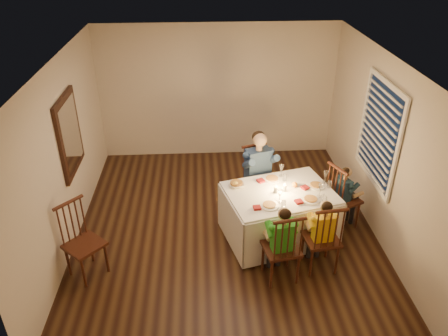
{
  "coord_description": "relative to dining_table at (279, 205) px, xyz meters",
  "views": [
    {
      "loc": [
        -0.34,
        -5.46,
        4.16
      ],
      "look_at": [
        -0.02,
        0.15,
        0.96
      ],
      "focal_mm": 35.0,
      "sensor_mm": 36.0,
      "label": 1
    }
  ],
  "objects": [
    {
      "name": "chair_end",
      "position": [
        1.02,
        0.23,
        -0.57
      ],
      "size": [
        0.57,
        0.58,
        1.08
      ],
      "primitive_type": null,
      "rotation": [
        0.0,
        0.0,
        1.98
      ],
      "color": "black",
      "rests_on": "ground"
    },
    {
      "name": "wall_right",
      "position": [
        1.49,
        0.28,
        0.73
      ],
      "size": [
        0.02,
        5.0,
        2.6
      ],
      "primitive_type": "cube",
      "color": "beige",
      "rests_on": "ground"
    },
    {
      "name": "wall_back",
      "position": [
        -0.76,
        2.78,
        0.73
      ],
      "size": [
        4.5,
        0.02,
        2.6
      ],
      "primitive_type": "cube",
      "color": "beige",
      "rests_on": "ground"
    },
    {
      "name": "orange_fruit",
      "position": [
        0.23,
        0.12,
        0.27
      ],
      "size": [
        0.08,
        0.08,
        0.08
      ],
      "primitive_type": "sphere",
      "color": "orange",
      "rests_on": "dining_table"
    },
    {
      "name": "setting_adult",
      "position": [
        -0.07,
        0.34,
        0.24
      ],
      "size": [
        0.32,
        0.32,
        0.02
      ],
      "primitive_type": "cylinder",
      "rotation": [
        0.0,
        0.0,
        0.26
      ],
      "color": "white",
      "rests_on": "dining_table"
    },
    {
      "name": "serving_bowl",
      "position": [
        -0.61,
        0.19,
        0.26
      ],
      "size": [
        0.27,
        0.27,
        0.06
      ],
      "primitive_type": "imported",
      "rotation": [
        0.0,
        0.0,
        0.21
      ],
      "color": "white",
      "rests_on": "dining_table"
    },
    {
      "name": "child_green",
      "position": [
        -0.11,
        -0.86,
        -0.57
      ],
      "size": [
        0.44,
        0.41,
        1.11
      ],
      "primitive_type": null,
      "rotation": [
        0.0,
        0.0,
        3.33
      ],
      "color": "green",
      "rests_on": "ground"
    },
    {
      "name": "ground",
      "position": [
        -0.76,
        0.28,
        -0.57
      ],
      "size": [
        5.0,
        5.0,
        0.0
      ],
      "primitive_type": "plane",
      "color": "black",
      "rests_on": "ground"
    },
    {
      "name": "child_teal",
      "position": [
        1.02,
        0.23,
        -0.57
      ],
      "size": [
        0.41,
        0.42,
        1.03
      ],
      "primitive_type": null,
      "rotation": [
        0.0,
        0.0,
        1.98
      ],
      "color": "#1A3143",
      "rests_on": "ground"
    },
    {
      "name": "window_blinds",
      "position": [
        1.45,
        0.38,
        0.93
      ],
      "size": [
        0.07,
        1.34,
        1.54
      ],
      "color": "#0C1932",
      "rests_on": "wall_right"
    },
    {
      "name": "candle_right",
      "position": [
        0.06,
        0.02,
        0.28
      ],
      "size": [
        0.06,
        0.06,
        0.1
      ],
      "primitive_type": "cylinder",
      "color": "silver",
      "rests_on": "dining_table"
    },
    {
      "name": "setting_teal",
      "position": [
        0.54,
        0.11,
        0.24
      ],
      "size": [
        0.32,
        0.32,
        0.02
      ],
      "primitive_type": "cylinder",
      "rotation": [
        0.0,
        0.0,
        0.26
      ],
      "color": "white",
      "rests_on": "dining_table"
    },
    {
      "name": "chair_adult",
      "position": [
        -0.21,
        0.79,
        -0.57
      ],
      "size": [
        0.55,
        0.54,
        1.08
      ],
      "primitive_type": null,
      "rotation": [
        0.0,
        0.0,
        0.31
      ],
      "color": "black",
      "rests_on": "ground"
    },
    {
      "name": "squash",
      "position": [
        -0.62,
        0.16,
        0.27
      ],
      "size": [
        0.09,
        0.09,
        0.09
      ],
      "primitive_type": "sphere",
      "color": "yellow",
      "rests_on": "dining_table"
    },
    {
      "name": "setting_green",
      "position": [
        -0.21,
        -0.35,
        0.24
      ],
      "size": [
        0.32,
        0.32,
        0.02
      ],
      "primitive_type": "cylinder",
      "rotation": [
        0.0,
        0.0,
        0.26
      ],
      "color": "white",
      "rests_on": "dining_table"
    },
    {
      "name": "chair_extra",
      "position": [
        -2.66,
        -0.64,
        -0.57
      ],
      "size": [
        0.62,
        0.62,
        1.09
      ],
      "primitive_type": null,
      "rotation": [
        0.0,
        0.0,
        0.83
      ],
      "color": "black",
      "rests_on": "ground"
    },
    {
      "name": "chair_near_right",
      "position": [
        0.45,
        -0.69,
        -0.57
      ],
      "size": [
        0.49,
        0.47,
        1.08
      ],
      "primitive_type": null,
      "rotation": [
        0.0,
        0.0,
        3.26
      ],
      "color": "black",
      "rests_on": "ground"
    },
    {
      "name": "child_yellow",
      "position": [
        0.45,
        -0.69,
        -0.57
      ],
      "size": [
        0.4,
        0.37,
        1.09
      ],
      "primitive_type": null,
      "rotation": [
        0.0,
        0.0,
        3.26
      ],
      "color": "yellow",
      "rests_on": "ground"
    },
    {
      "name": "wall_left",
      "position": [
        -3.01,
        0.28,
        0.73
      ],
      "size": [
        0.02,
        5.0,
        2.6
      ],
      "primitive_type": "cube",
      "color": "beige",
      "rests_on": "ground"
    },
    {
      "name": "wall_mirror",
      "position": [
        -2.98,
        0.58,
        0.93
      ],
      "size": [
        0.06,
        0.95,
        1.15
      ],
      "color": "black",
      "rests_on": "wall_left"
    },
    {
      "name": "adult",
      "position": [
        -0.21,
        0.79,
        -0.57
      ],
      "size": [
        0.64,
        0.61,
        1.36
      ],
      "primitive_type": null,
      "rotation": [
        0.0,
        0.0,
        0.31
      ],
      "color": "#2E4B73",
      "rests_on": "ground"
    },
    {
      "name": "dining_table",
      "position": [
        0.0,
        0.0,
        0.0
      ],
      "size": [
        1.75,
        1.45,
        0.76
      ],
      "rotation": [
        0.0,
        0.0,
        0.26
      ],
      "color": "white",
      "rests_on": "ground"
    },
    {
      "name": "ceiling",
      "position": [
        -0.76,
        0.28,
        2.03
      ],
      "size": [
        5.0,
        5.0,
        0.0
      ],
      "primitive_type": "plane",
      "color": "white",
      "rests_on": "wall_back"
    },
    {
      "name": "setting_yellow",
      "position": [
        0.38,
        -0.24,
        0.24
      ],
      "size": [
        0.32,
        0.32,
        0.02
      ],
      "primitive_type": "cylinder",
      "rotation": [
        0.0,
        0.0,
        0.26
      ],
      "color": "white",
      "rests_on": "dining_table"
    },
    {
      "name": "chair_near_left",
      "position": [
        -0.11,
        -0.86,
        -0.57
      ],
      "size": [
        0.52,
        0.5,
        1.08
      ],
      "primitive_type": null,
      "rotation": [
        0.0,
        0.0,
        3.33
      ],
      "color": "black",
      "rests_on": "ground"
    },
    {
      "name": "candle_left",
      "position": [
        -0.07,
        -0.02,
        0.28
      ],
      "size": [
        0.06,
        0.06,
        0.1
      ],
      "primitive_type": "cylinder",
      "color": "silver",
      "rests_on": "dining_table"
    }
  ]
}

